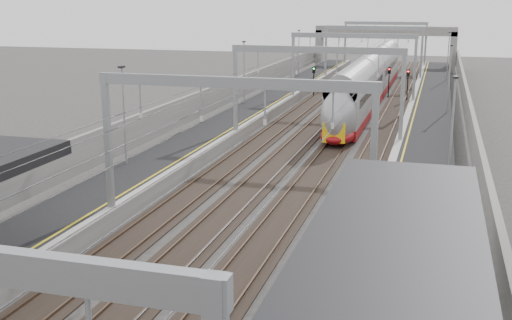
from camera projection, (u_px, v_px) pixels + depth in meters
The scene contains 11 objects.
platform_left at pixel (227, 128), 53.52m from camera, with size 4.00×120.00×1.00m, color black.
platform_right at pixel (425, 139), 49.24m from camera, with size 4.00×120.00×1.00m, color black.
tracks at pixel (322, 139), 51.49m from camera, with size 11.40×140.00×0.20m.
overhead_line at pixel (337, 56), 56.19m from camera, with size 13.00×140.00×6.60m.
overbridge at pixel (385, 36), 101.51m from camera, with size 22.00×2.20×6.90m.
wall_left at pixel (191, 113), 54.11m from camera, with size 0.30×120.00×3.20m, color slate.
wall_right at pixel (470, 127), 48.12m from camera, with size 0.30×120.00×3.20m, color slate.
train at pixel (369, 85), 68.70m from camera, with size 2.70×49.25×4.27m.
signal_green at pixel (314, 76), 73.86m from camera, with size 0.32×0.32×3.48m.
signal_red_near at pixel (389, 76), 73.30m from camera, with size 0.32×0.32×3.48m.
signal_red_far at pixel (408, 79), 70.90m from camera, with size 0.32×0.32×3.48m.
Camera 1 is at (8.80, -4.88, 10.88)m, focal length 45.00 mm.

